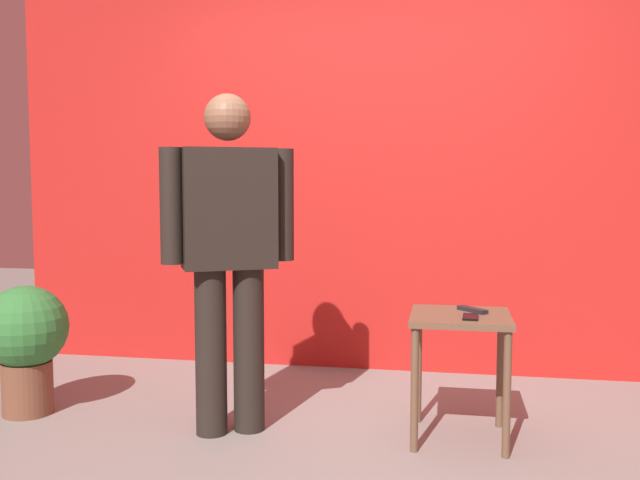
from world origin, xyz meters
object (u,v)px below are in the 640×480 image
standing_person (229,245)px  cell_phone (470,317)px  tv_remote (472,310)px  side_table (460,337)px  potted_plant (26,338)px

standing_person → cell_phone: standing_person is taller
tv_remote → side_table: bearing=-170.9°
side_table → potted_plant: 2.26m
standing_person → tv_remote: size_ratio=9.72×
potted_plant → cell_phone: bearing=-1.2°
standing_person → potted_plant: bearing=176.9°
side_table → cell_phone: size_ratio=4.21×
standing_person → side_table: 1.19m
cell_phone → side_table: bearing=118.8°
cell_phone → potted_plant: bearing=-178.2°
tv_remote → potted_plant: bearing=140.7°
standing_person → tv_remote: standing_person is taller
side_table → potted_plant: size_ratio=0.88×
standing_person → tv_remote: (1.17, 0.18, -0.31)m
standing_person → cell_phone: (1.15, 0.02, -0.31)m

